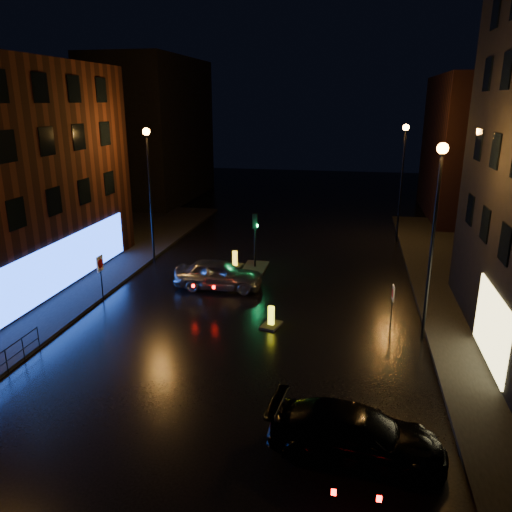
# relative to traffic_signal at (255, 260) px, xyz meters

# --- Properties ---
(ground) EXTENTS (120.00, 120.00, 0.00)m
(ground) POSITION_rel_traffic_signal_xyz_m (1.20, -14.00, -0.50)
(ground) COLOR black
(ground) RESTS_ON ground
(pavement_left) EXTENTS (12.00, 44.00, 0.15)m
(pavement_left) POSITION_rel_traffic_signal_xyz_m (-12.80, -6.00, -0.43)
(pavement_left) COLOR black
(pavement_left) RESTS_ON ground
(building_far_left) EXTENTS (8.00, 16.00, 14.00)m
(building_far_left) POSITION_rel_traffic_signal_xyz_m (-14.80, 21.00, 6.50)
(building_far_left) COLOR black
(building_far_left) RESTS_ON ground
(building_far_right) EXTENTS (8.00, 14.00, 12.00)m
(building_far_right) POSITION_rel_traffic_signal_xyz_m (16.20, 18.00, 5.50)
(building_far_right) COLOR black
(building_far_right) RESTS_ON ground
(street_lamp_lfar) EXTENTS (0.44, 0.44, 8.37)m
(street_lamp_lfar) POSITION_rel_traffic_signal_xyz_m (-6.60, -0.00, 5.06)
(street_lamp_lfar) COLOR black
(street_lamp_lfar) RESTS_ON ground
(street_lamp_rnear) EXTENTS (0.44, 0.44, 8.37)m
(street_lamp_rnear) POSITION_rel_traffic_signal_xyz_m (9.00, -8.00, 5.06)
(street_lamp_rnear) COLOR black
(street_lamp_rnear) RESTS_ON ground
(street_lamp_rfar) EXTENTS (0.44, 0.44, 8.37)m
(street_lamp_rfar) POSITION_rel_traffic_signal_xyz_m (9.00, 8.00, 5.06)
(street_lamp_rfar) COLOR black
(street_lamp_rfar) RESTS_ON ground
(traffic_signal) EXTENTS (1.40, 2.40, 3.45)m
(traffic_signal) POSITION_rel_traffic_signal_xyz_m (0.00, 0.00, 0.00)
(traffic_signal) COLOR black
(traffic_signal) RESTS_ON ground
(silver_hatchback) EXTENTS (4.85, 2.14, 1.63)m
(silver_hatchback) POSITION_rel_traffic_signal_xyz_m (-1.29, -3.74, 0.31)
(silver_hatchback) COLOR #9A9EA1
(silver_hatchback) RESTS_ON ground
(dark_sedan) EXTENTS (5.29, 2.63, 1.48)m
(dark_sedan) POSITION_rel_traffic_signal_xyz_m (6.18, -16.17, 0.24)
(dark_sedan) COLOR black
(dark_sedan) RESTS_ON ground
(bollard_near) EXTENTS (1.01, 1.27, 0.97)m
(bollard_near) POSITION_rel_traffic_signal_xyz_m (2.34, -7.97, -0.29)
(bollard_near) COLOR black
(bollard_near) RESTS_ON ground
(bollard_far) EXTENTS (0.97, 1.29, 1.02)m
(bollard_far) POSITION_rel_traffic_signal_xyz_m (-1.28, 0.03, -0.28)
(bollard_far) COLOR black
(bollard_far) RESTS_ON ground
(road_sign_left) EXTENTS (0.08, 0.58, 2.42)m
(road_sign_left) POSITION_rel_traffic_signal_xyz_m (-6.70, -6.65, 1.31)
(road_sign_left) COLOR black
(road_sign_left) RESTS_ON ground
(road_sign_right) EXTENTS (0.08, 0.51, 2.10)m
(road_sign_right) POSITION_rel_traffic_signal_xyz_m (7.70, -7.26, 1.07)
(road_sign_right) COLOR black
(road_sign_right) RESTS_ON ground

